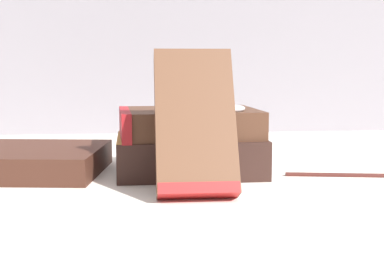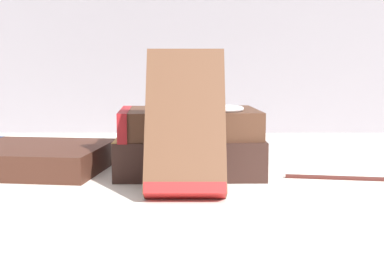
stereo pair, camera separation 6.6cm
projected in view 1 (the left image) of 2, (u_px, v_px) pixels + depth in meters
name	position (u px, v px, depth m)	size (l,w,h in m)	color
ground_plane	(203.00, 174.00, 0.71)	(3.00, 3.00, 0.00)	silver
book_flat_bottom	(185.00, 155.00, 0.71)	(0.19, 0.14, 0.05)	#331E19
book_flat_top	(185.00, 123.00, 0.70)	(0.19, 0.14, 0.04)	#4C2D1E
book_side_left	(25.00, 160.00, 0.71)	(0.21, 0.19, 0.03)	#422319
book_leaning_front	(195.00, 126.00, 0.59)	(0.09, 0.10, 0.16)	brown
pocket_watch	(223.00, 108.00, 0.68)	(0.06, 0.06, 0.01)	silver
fountain_pen	(342.00, 173.00, 0.69)	(0.14, 0.03, 0.01)	#471E19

